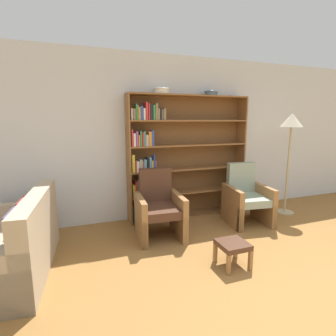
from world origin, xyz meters
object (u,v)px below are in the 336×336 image
at_px(bookshelf, 177,159).
at_px(armchair_leather, 159,208).
at_px(bowl_cream, 161,91).
at_px(couch, 8,248).
at_px(armchair_cushioned, 246,198).
at_px(floor_lamp, 291,127).
at_px(footstool, 233,247).
at_px(bowl_terracotta, 211,93).

relative_size(bookshelf, armchair_leather, 2.19).
bearing_deg(bookshelf, bowl_cream, -176.20).
distance_m(couch, armchair_cushioned, 3.40).
xyz_separation_m(couch, armchair_leather, (1.86, 0.36, 0.12)).
height_order(armchair_leather, armchair_cushioned, same).
xyz_separation_m(bowl_cream, couch, (-2.12, -0.99, -1.84)).
distance_m(bowl_cream, floor_lamp, 2.35).
relative_size(bowl_cream, footstool, 0.80).
relative_size(floor_lamp, footstool, 5.50).
height_order(couch, footstool, couch).
distance_m(couch, footstool, 2.51).
distance_m(bowl_cream, bowl_terracotta, 0.90).
xyz_separation_m(bookshelf, armchair_leather, (-0.54, -0.65, -0.61)).
bearing_deg(couch, floor_lamp, -78.62).
distance_m(bookshelf, armchair_leather, 1.04).
bearing_deg(bowl_terracotta, armchair_leather, -151.49).
distance_m(bookshelf, bowl_terracotta, 1.27).
bearing_deg(couch, armchair_cushioned, -79.04).
bearing_deg(floor_lamp, bowl_cream, 167.49).
bearing_deg(bowl_terracotta, bookshelf, 178.26).
bearing_deg(bowl_cream, bookshelf, 3.80).
height_order(armchair_leather, floor_lamp, floor_lamp).
xyz_separation_m(bookshelf, bowl_cream, (-0.28, -0.02, 1.12)).
distance_m(bookshelf, armchair_cushioned, 1.32).
distance_m(armchair_leather, armchair_cushioned, 1.52).
distance_m(bowl_cream, footstool, 2.57).
relative_size(armchair_leather, floor_lamp, 0.54).
bearing_deg(couch, armchair_leather, -74.11).
bearing_deg(bowl_terracotta, footstool, -109.75).
distance_m(bookshelf, footstool, 1.89).
bearing_deg(bowl_terracotta, floor_lamp, -20.37).
bearing_deg(footstool, bowl_terracotta, 70.25).
xyz_separation_m(couch, footstool, (2.41, -0.71, -0.06)).
relative_size(bowl_cream, armchair_cushioned, 0.27).
bearing_deg(armchair_cushioned, bowl_terracotta, -51.82).
distance_m(bookshelf, floor_lamp, 2.08).
bearing_deg(floor_lamp, couch, -173.46).
xyz_separation_m(bowl_cream, armchair_cushioned, (1.26, -0.63, -1.73)).
relative_size(bookshelf, armchair_cushioned, 2.19).
bearing_deg(armchair_cushioned, bowl_cream, -18.30).
bearing_deg(bowl_cream, armchair_leather, -112.66).
height_order(bookshelf, couch, bookshelf).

